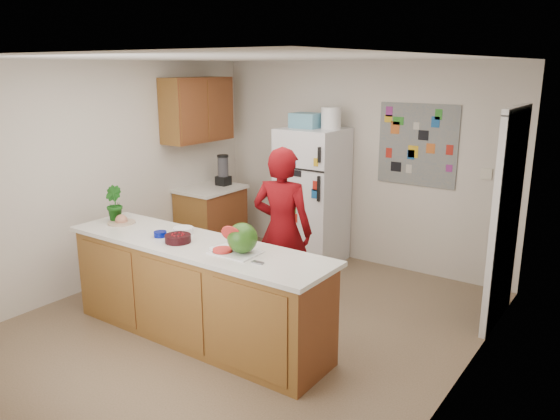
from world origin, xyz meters
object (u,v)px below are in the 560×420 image
Objects in this scene: refrigerator at (312,196)px; watermelon at (242,238)px; person at (282,231)px; cherry_bowl at (178,238)px.

refrigerator is 2.51m from watermelon.
person is (0.55, -1.45, -0.00)m from refrigerator.
cherry_bowl is (0.12, -2.46, 0.11)m from refrigerator.
refrigerator is 2.46m from cherry_bowl.
cherry_bowl is (-0.67, -0.08, -0.10)m from watermelon.
person is 7.35× the size of cherry_bowl.
cherry_bowl is at bearing -172.83° from watermelon.
person is 0.98m from watermelon.
refrigerator is 1.55m from person.
person is 6.64× the size of watermelon.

